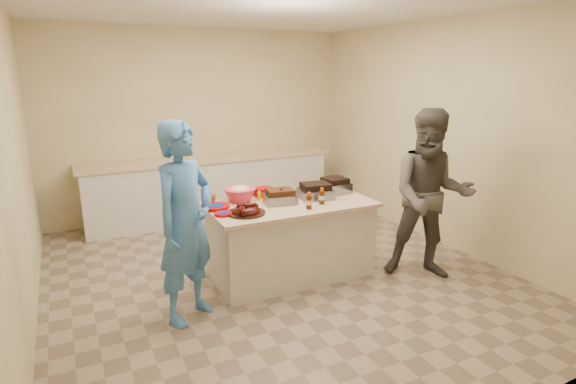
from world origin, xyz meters
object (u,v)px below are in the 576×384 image
island (290,274)px  plastic_cup (212,204)px  guest_blue (191,316)px  bbq_bottle_a (309,209)px  coleslaw_bowl (240,201)px  bbq_bottle_b (322,204)px  rib_platter (246,214)px  guest_gray (424,275)px  mustard_bottle (259,200)px  roasting_pan (335,192)px

island → plastic_cup: bearing=157.8°
guest_blue → bbq_bottle_a: bearing=-30.9°
coleslaw_bowl → bbq_bottle_b: size_ratio=1.98×
guest_blue → coleslaw_bowl: bearing=6.9°
island → bbq_bottle_a: bbq_bottle_a is taller
rib_platter → bbq_bottle_a: (0.60, -0.13, 0.00)m
bbq_bottle_a → guest_gray: 1.49m
guest_blue → bbq_bottle_b: bearing=-27.9°
rib_platter → mustard_bottle: size_ratio=3.25×
guest_blue → guest_gray: 2.45m
rib_platter → guest_gray: (1.81, -0.51, -0.80)m
bbq_bottle_b → mustard_bottle: size_ratio=1.51×
bbq_bottle_b → guest_gray: bearing=-24.8°
island → roasting_pan: 1.03m
bbq_bottle_b → mustard_bottle: 0.65m
island → plastic_cup: size_ratio=17.43×
plastic_cup → mustard_bottle: bearing=-10.5°
roasting_pan → bbq_bottle_a: (-0.57, -0.42, 0.00)m
island → guest_gray: size_ratio=0.96×
roasting_pan → guest_gray: size_ratio=0.16×
roasting_pan → coleslaw_bowl: coleslaw_bowl is taller
guest_gray → plastic_cup: bearing=-169.9°
island → guest_blue: size_ratio=0.98×
bbq_bottle_b → plastic_cup: 1.11m
bbq_bottle_a → guest_blue: size_ratio=0.10×
coleslaw_bowl → guest_gray: 2.10m
rib_platter → mustard_bottle: rib_platter is taller
mustard_bottle → plastic_cup: 0.49m
mustard_bottle → plastic_cup: bearing=169.5°
island → bbq_bottle_b: bbq_bottle_b is taller
roasting_pan → coleslaw_bowl: 1.08m
roasting_pan → guest_blue: (-1.80, -0.50, -0.80)m
roasting_pan → bbq_bottle_b: 0.50m
coleslaw_bowl → guest_blue: (-0.73, -0.65, -0.80)m
rib_platter → bbq_bottle_b: (0.80, -0.05, 0.00)m
bbq_bottle_a → roasting_pan: bearing=36.7°
mustard_bottle → bbq_bottle_b: bearing=-39.2°
island → mustard_bottle: (-0.25, 0.22, 0.80)m
bbq_bottle_a → guest_gray: size_ratio=0.10×
bbq_bottle_a → bbq_bottle_b: (0.20, 0.09, 0.00)m
roasting_pan → coleslaw_bowl: (-1.07, 0.14, 0.00)m
bbq_bottle_b → plastic_cup: bbq_bottle_b is taller
plastic_cup → guest_gray: 2.36m
bbq_bottle_b → bbq_bottle_a: bearing=-156.2°
island → bbq_bottle_a: bearing=-76.3°
rib_platter → roasting_pan: bearing=13.9°
guest_blue → rib_platter: bearing=-15.8°
island → bbq_bottle_a: (0.06, -0.28, 0.80)m
bbq_bottle_b → guest_gray: 1.36m
island → plastic_cup: plastic_cup is taller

